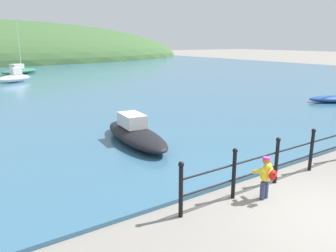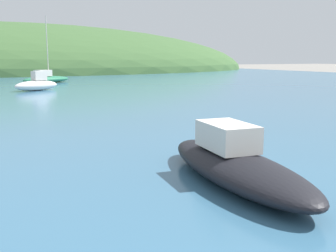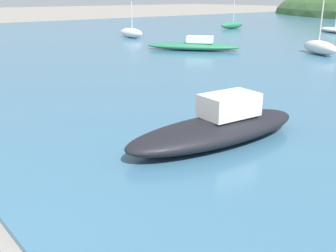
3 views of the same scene
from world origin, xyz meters
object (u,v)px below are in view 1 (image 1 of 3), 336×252
boat_mid_harbor (14,78)px  child_in_coat (266,174)px  boat_white_sailboat (20,71)px  boat_far_left (334,99)px  boat_green_fishing (135,133)px

boat_mid_harbor → child_in_coat: bearing=-88.0°
boat_mid_harbor → boat_white_sailboat: size_ratio=0.58×
boat_far_left → boat_mid_harbor: bearing=123.5°
boat_green_fishing → boat_white_sailboat: (1.35, 27.93, 0.05)m
child_in_coat → boat_green_fishing: 5.24m
child_in_coat → boat_far_left: 13.65m
child_in_coat → boat_mid_harbor: (-0.90, 25.72, -0.12)m
boat_mid_harbor → boat_green_fishing: size_ratio=0.73×
boat_mid_harbor → boat_far_left: 24.21m
boat_green_fishing → boat_far_left: boat_far_left is taller
boat_mid_harbor → boat_white_sailboat: (1.74, 7.41, -0.03)m
boat_far_left → child_in_coat: bearing=-156.0°
child_in_coat → boat_mid_harbor: boat_mid_harbor is taller
boat_green_fishing → boat_white_sailboat: bearing=87.2°
boat_mid_harbor → boat_far_left: bearing=-56.5°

